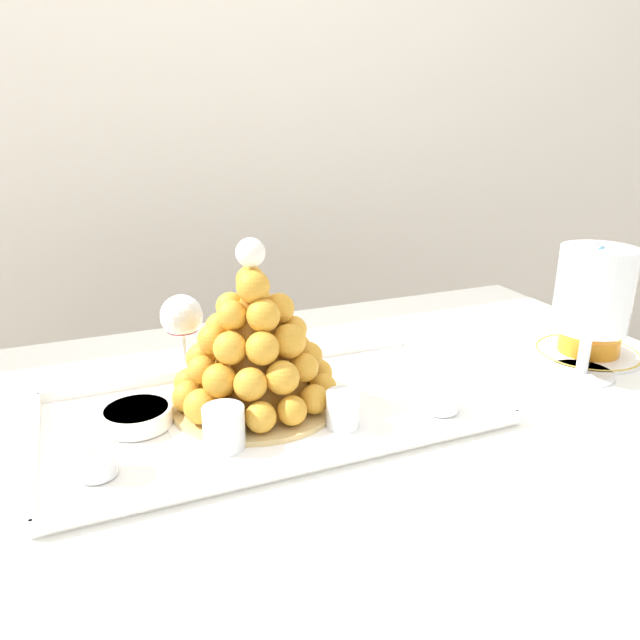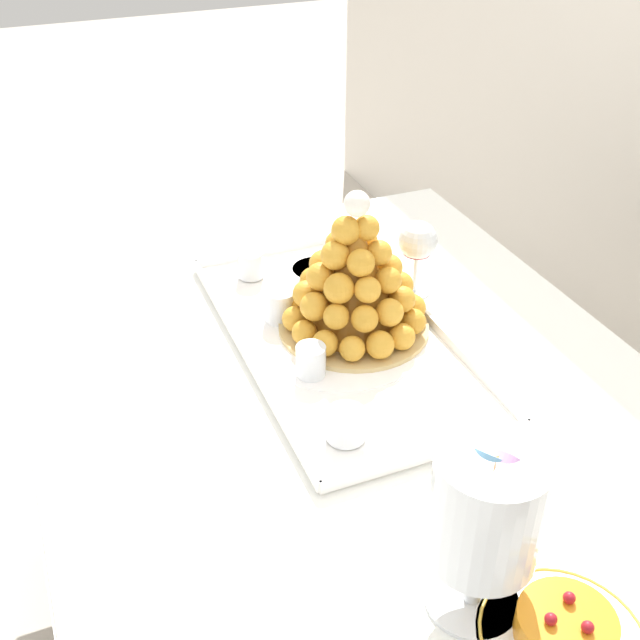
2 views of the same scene
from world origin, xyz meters
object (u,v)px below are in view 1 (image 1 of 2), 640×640
(dessert_cup_left, at_px, (96,458))
(wine_glass, at_px, (182,319))
(creme_brulee_ramekin, at_px, (137,415))
(macaron_goblet, at_px, (594,291))
(fruit_tart_plate, at_px, (588,347))
(dessert_cup_mid_right, at_px, (440,396))
(serving_tray, at_px, (271,413))
(dessert_cup_centre, at_px, (343,411))
(dessert_cup_mid_left, at_px, (224,429))
(croquembouche, at_px, (254,346))

(dessert_cup_left, height_order, wine_glass, wine_glass)
(creme_brulee_ramekin, xyz_separation_m, macaron_goblet, (0.73, -0.10, 0.13))
(fruit_tart_plate, bearing_deg, wine_glass, 164.89)
(dessert_cup_mid_right, xyz_separation_m, macaron_goblet, (0.31, 0.03, 0.12))
(dessert_cup_mid_right, height_order, creme_brulee_ramekin, dessert_cup_mid_right)
(serving_tray, relative_size, dessert_cup_centre, 12.45)
(dessert_cup_mid_right, distance_m, creme_brulee_ramekin, 0.45)
(dessert_cup_mid_left, xyz_separation_m, dessert_cup_mid_right, (0.33, -0.02, -0.01))
(fruit_tart_plate, xyz_separation_m, wine_glass, (-0.72, 0.19, 0.09))
(dessert_cup_left, bearing_deg, serving_tray, 16.60)
(croquembouche, xyz_separation_m, macaron_goblet, (0.56, -0.10, 0.05))
(croquembouche, xyz_separation_m, dessert_cup_mid_right, (0.25, -0.13, -0.07))
(dessert_cup_left, distance_m, wine_glass, 0.32)
(serving_tray, relative_size, dessert_cup_mid_right, 11.45)
(dessert_cup_left, height_order, dessert_cup_centre, dessert_cup_centre)
(dessert_cup_mid_left, height_order, wine_glass, wine_glass)
(creme_brulee_ramekin, height_order, wine_glass, wine_glass)
(creme_brulee_ramekin, bearing_deg, dessert_cup_centre, -23.48)
(dessert_cup_centre, height_order, fruit_tart_plate, dessert_cup_centre)
(croquembouche, xyz_separation_m, dessert_cup_left, (-0.24, -0.11, -0.07))
(fruit_tart_plate, bearing_deg, serving_tray, -179.89)
(croquembouche, bearing_deg, dessert_cup_left, -155.23)
(serving_tray, bearing_deg, wine_glass, 114.97)
(dessert_cup_mid_left, bearing_deg, dessert_cup_left, -179.12)
(dessert_cup_mid_left, height_order, dessert_cup_mid_right, dessert_cup_mid_left)
(wine_glass, bearing_deg, fruit_tart_plate, -15.11)
(dessert_cup_mid_right, bearing_deg, fruit_tart_plate, 13.32)
(dessert_cup_centre, height_order, creme_brulee_ramekin, dessert_cup_centre)
(wine_glass, bearing_deg, creme_brulee_ramekin, -121.87)
(dessert_cup_mid_left, relative_size, dessert_cup_mid_right, 1.01)
(dessert_cup_left, distance_m, dessert_cup_mid_right, 0.49)
(macaron_goblet, xyz_separation_m, fruit_tart_plate, (0.08, 0.07, -0.14))
(croquembouche, relative_size, macaron_goblet, 1.09)
(croquembouche, distance_m, creme_brulee_ramekin, 0.19)
(dessert_cup_centre, xyz_separation_m, fruit_tart_plate, (0.55, 0.08, -0.02))
(dessert_cup_centre, xyz_separation_m, dessert_cup_mid_right, (0.16, -0.01, -0.00))
(croquembouche, relative_size, dessert_cup_mid_left, 4.50)
(croquembouche, bearing_deg, dessert_cup_mid_right, -26.48)
(fruit_tart_plate, relative_size, wine_glass, 1.31)
(croquembouche, bearing_deg, serving_tray, -69.14)
(dessert_cup_left, xyz_separation_m, dessert_cup_mid_right, (0.49, -0.02, -0.00))
(dessert_cup_left, distance_m, fruit_tart_plate, 0.88)
(dessert_cup_mid_right, height_order, wine_glass, wine_glass)
(croquembouche, xyz_separation_m, dessert_cup_mid_left, (-0.08, -0.11, -0.07))
(serving_tray, height_order, dessert_cup_mid_left, dessert_cup_mid_left)
(dessert_cup_left, distance_m, dessert_cup_centre, 0.33)
(serving_tray, xyz_separation_m, wine_glass, (-0.09, 0.19, 0.10))
(serving_tray, height_order, dessert_cup_left, dessert_cup_left)
(serving_tray, distance_m, dessert_cup_mid_right, 0.26)
(serving_tray, xyz_separation_m, dessert_cup_left, (-0.25, -0.07, 0.03))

